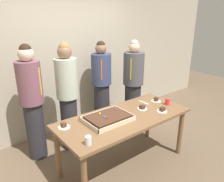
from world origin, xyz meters
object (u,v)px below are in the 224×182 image
(plated_slice_near_left, at_px, (162,110))
(plated_slice_near_right, at_px, (156,100))
(person_green_shirt_behind, at_px, (68,96))
(drink_cup_middle, at_px, (167,102))
(party_table, at_px, (125,122))
(plated_slice_far_right, at_px, (142,108))
(person_striped_tie_right, at_px, (32,102))
(person_serving_front, at_px, (101,85))
(person_far_right_suit, at_px, (133,85))
(drink_cup_nearest, at_px, (88,140))
(sheet_cake, at_px, (108,118))
(plated_slice_far_left, at_px, (64,126))
(cake_server_utensil, at_px, (144,102))

(plated_slice_near_left, bearing_deg, plated_slice_near_right, 53.40)
(person_green_shirt_behind, bearing_deg, drink_cup_middle, 41.01)
(party_table, bearing_deg, plated_slice_far_right, 2.32)
(drink_cup_middle, distance_m, person_striped_tie_right, 2.03)
(person_serving_front, bearing_deg, drink_cup_middle, 47.87)
(plated_slice_near_left, distance_m, person_far_right_suit, 1.05)
(drink_cup_nearest, xyz_separation_m, person_green_shirt_behind, (0.38, 1.19, 0.07))
(person_serving_front, bearing_deg, person_striped_tie_right, -51.00)
(sheet_cake, relative_size, person_serving_front, 0.36)
(sheet_cake, height_order, plated_slice_near_left, sheet_cake)
(drink_cup_nearest, height_order, person_green_shirt_behind, person_green_shirt_behind)
(drink_cup_middle, bearing_deg, person_serving_front, 105.86)
(person_far_right_suit, bearing_deg, plated_slice_near_left, 37.66)
(plated_slice_far_left, bearing_deg, person_striped_tie_right, 98.67)
(sheet_cake, xyz_separation_m, person_far_right_suit, (1.14, 0.73, 0.05))
(cake_server_utensil, bearing_deg, plated_slice_far_right, -140.77)
(cake_server_utensil, xyz_separation_m, person_far_right_suit, (0.32, 0.59, 0.08))
(party_table, bearing_deg, sheet_cake, 171.21)
(drink_cup_middle, bearing_deg, plated_slice_near_left, -155.74)
(plated_slice_near_left, xyz_separation_m, person_serving_front, (-0.09, 1.38, 0.05))
(cake_server_utensil, height_order, person_green_shirt_behind, person_green_shirt_behind)
(sheet_cake, height_order, person_serving_front, person_serving_front)
(sheet_cake, xyz_separation_m, drink_cup_nearest, (-0.51, -0.32, 0.01))
(plated_slice_near_left, relative_size, person_serving_front, 0.09)
(sheet_cake, distance_m, plated_slice_far_left, 0.57)
(cake_server_utensil, xyz_separation_m, person_striped_tie_right, (-1.48, 0.81, 0.12))
(plated_slice_near_right, height_order, person_green_shirt_behind, person_green_shirt_behind)
(plated_slice_far_right, xyz_separation_m, person_far_right_suit, (0.52, 0.75, 0.07))
(drink_cup_nearest, xyz_separation_m, person_striped_tie_right, (-0.15, 1.27, 0.08))
(plated_slice_far_left, xyz_separation_m, drink_cup_nearest, (0.04, -0.50, 0.03))
(plated_slice_far_left, xyz_separation_m, drink_cup_middle, (1.60, -0.33, 0.03))
(plated_slice_far_right, distance_m, drink_cup_middle, 0.45)
(plated_slice_far_left, bearing_deg, plated_slice_near_left, -18.56)
(plated_slice_far_right, height_order, drink_cup_middle, drink_cup_middle)
(drink_cup_nearest, height_order, drink_cup_middle, same)
(plated_slice_far_right, bearing_deg, plated_slice_near_left, -55.02)
(sheet_cake, relative_size, drink_cup_nearest, 6.08)
(sheet_cake, distance_m, plated_slice_near_left, 0.83)
(plated_slice_near_right, height_order, plated_slice_far_right, plated_slice_near_right)
(drink_cup_nearest, bearing_deg, cake_server_utensil, 19.09)
(drink_cup_nearest, relative_size, person_striped_tie_right, 0.06)
(cake_server_utensil, bearing_deg, person_green_shirt_behind, 142.61)
(person_green_shirt_behind, bearing_deg, party_table, 14.76)
(party_table, height_order, plated_slice_near_left, plated_slice_near_left)
(plated_slice_near_right, relative_size, plated_slice_far_right, 1.00)
(sheet_cake, height_order, person_striped_tie_right, person_striped_tie_right)
(person_serving_front, bearing_deg, plated_slice_far_right, 28.17)
(person_striped_tie_right, bearing_deg, drink_cup_nearest, -27.86)
(party_table, xyz_separation_m, cake_server_utensil, (0.56, 0.18, 0.10))
(plated_slice_far_left, distance_m, person_striped_tie_right, 0.78)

